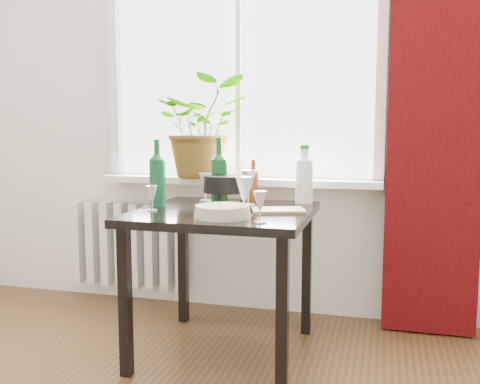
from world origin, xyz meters
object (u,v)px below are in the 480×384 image
(cleaning_bottle, at_px, (304,173))
(wineglass_back_left, at_px, (205,187))
(wineglass_front_left, at_px, (152,198))
(wine_bottle_right, at_px, (219,172))
(fondue_pot, at_px, (225,192))
(plate_stack, at_px, (222,212))
(table, at_px, (224,228))
(radiator, at_px, (129,245))
(potted_plant, at_px, (202,127))
(wineglass_back_center, at_px, (248,187))
(bottle_amber, at_px, (253,180))
(cutting_board, at_px, (278,210))
(wine_bottle_left, at_px, (157,172))
(wineglass_front_right, at_px, (244,196))
(wineglass_far_right, at_px, (260,207))
(tv_remote, at_px, (226,217))

(cleaning_bottle, distance_m, wineglass_back_left, 0.55)
(wineglass_front_left, bearing_deg, wine_bottle_right, 38.63)
(fondue_pot, bearing_deg, wineglass_front_left, -124.67)
(cleaning_bottle, distance_m, fondue_pot, 0.47)
(plate_stack, xyz_separation_m, fondue_pot, (-0.08, 0.29, 0.06))
(wineglass_front_left, relative_size, fondue_pot, 0.51)
(table, height_order, wine_bottle_right, wine_bottle_right)
(radiator, height_order, potted_plant, potted_plant)
(wine_bottle_right, relative_size, wineglass_back_center, 1.90)
(radiator, relative_size, fondue_pot, 3.27)
(radiator, height_order, wineglass_back_center, wineglass_back_center)
(plate_stack, bearing_deg, cleaning_bottle, 63.23)
(bottle_amber, height_order, wineglass_back_left, bottle_amber)
(wineglass_back_center, height_order, cutting_board, wineglass_back_center)
(wine_bottle_right, bearing_deg, potted_plant, 118.55)
(wine_bottle_left, height_order, wine_bottle_right, wine_bottle_right)
(wineglass_back_left, xyz_separation_m, cutting_board, (0.46, -0.27, -0.07))
(wineglass_front_right, xyz_separation_m, wineglass_front_left, (-0.48, 0.04, -0.03))
(cleaning_bottle, bearing_deg, bottle_amber, -178.20)
(cleaning_bottle, bearing_deg, fondue_pot, -142.32)
(table, height_order, wineglass_far_right, wineglass_far_right)
(wineglass_front_right, xyz_separation_m, tv_remote, (-0.06, -0.09, -0.08))
(bottle_amber, height_order, wineglass_far_right, bottle_amber)
(wine_bottle_left, height_order, wineglass_front_left, wine_bottle_left)
(potted_plant, relative_size, wineglass_back_left, 3.82)
(wineglass_front_right, distance_m, wineglass_front_left, 0.48)
(wineglass_front_left, bearing_deg, cleaning_bottle, 34.50)
(wineglass_back_left, relative_size, fondue_pot, 0.65)
(wine_bottle_right, bearing_deg, wine_bottle_left, -167.96)
(bottle_amber, distance_m, cutting_board, 0.40)
(wine_bottle_right, height_order, wineglass_far_right, wine_bottle_right)
(table, distance_m, wineglass_far_right, 0.44)
(radiator, distance_m, tv_remote, 1.33)
(cleaning_bottle, height_order, wineglass_front_right, cleaning_bottle)
(table, bearing_deg, radiator, 143.46)
(wineglass_front_right, distance_m, wineglass_back_center, 0.36)
(plate_stack, xyz_separation_m, cutting_board, (0.21, 0.24, -0.02))
(bottle_amber, relative_size, fondue_pot, 0.97)
(tv_remote, bearing_deg, cutting_board, 40.75)
(wine_bottle_left, bearing_deg, cutting_board, -1.83)
(wineglass_front_right, xyz_separation_m, cutting_board, (0.13, 0.18, -0.09))
(cleaning_bottle, height_order, tv_remote, cleaning_bottle)
(bottle_amber, height_order, wineglass_front_right, bottle_amber)
(potted_plant, distance_m, wineglass_far_right, 1.10)
(bottle_amber, xyz_separation_m, wineglass_front_right, (0.08, -0.50, -0.02))
(table, distance_m, tv_remote, 0.28)
(bottle_amber, bearing_deg, table, -101.38)
(radiator, relative_size, wine_bottle_right, 2.20)
(wine_bottle_left, distance_m, cutting_board, 0.66)
(wine_bottle_left, bearing_deg, tv_remote, -31.91)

